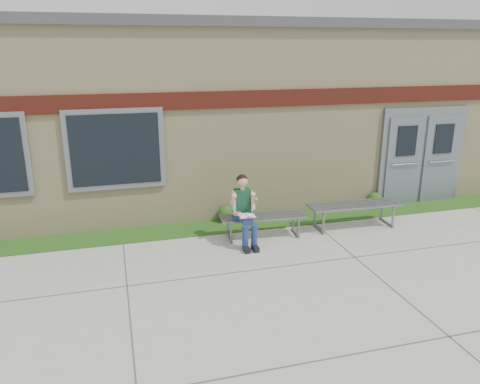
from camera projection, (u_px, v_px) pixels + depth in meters
name	position (u px, v px, depth m)	size (l,w,h in m)	color
ground	(315.00, 277.00, 7.69)	(80.00, 80.00, 0.00)	#9E9E99
grass_strip	(265.00, 222.00, 10.08)	(16.00, 0.80, 0.02)	#204412
school_building	(227.00, 106.00, 12.58)	(16.20, 6.22, 4.20)	beige
bench_left	(263.00, 221.00, 9.23)	(1.72, 0.60, 0.44)	slate
bench_right	(354.00, 209.00, 9.73)	(1.96, 0.61, 0.51)	slate
girl	(244.00, 209.00, 8.83)	(0.48, 0.80, 1.33)	navy
shrub_mid	(226.00, 213.00, 10.05)	(0.35, 0.35, 0.35)	#204412
shrub_east	(375.00, 200.00, 10.96)	(0.35, 0.35, 0.35)	#204412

